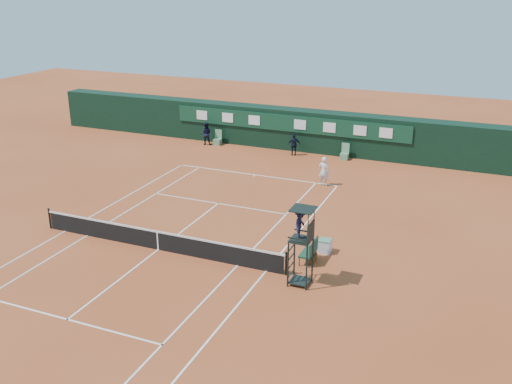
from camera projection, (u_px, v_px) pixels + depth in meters
ground at (158, 250)px, 26.91m from camera, size 90.00×90.00×0.00m
court_lines at (158, 250)px, 26.90m from camera, size 11.05×23.85×0.01m
tennis_net at (158, 240)px, 26.73m from camera, size 12.90×0.10×1.10m
back_wall at (291, 129)px, 42.58m from camera, size 40.00×1.65×3.00m
linesman_chair_left at (218, 141)px, 43.89m from camera, size 0.55×0.50×1.15m
linesman_chair_right at (345, 155)px, 40.28m from camera, size 0.55×0.50×1.15m
umpire_chair at (301, 230)px, 23.03m from camera, size 0.96×0.95×3.42m
player_bench at (310, 250)px, 25.53m from camera, size 0.56×1.20×1.10m
tennis_bag at (311, 259)px, 25.74m from camera, size 0.35×0.76×0.28m
cooler at (325, 246)px, 26.54m from camera, size 0.57×0.57×0.65m
tennis_ball at (234, 185)px, 35.21m from camera, size 0.06×0.06×0.06m
player at (324, 171)px, 34.98m from camera, size 0.68×0.45×1.84m
ball_kid_left at (206, 134)px, 43.75m from camera, size 1.00×0.87×1.74m
ball_kid_right at (294, 145)px, 41.06m from camera, size 1.01×0.71×1.59m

